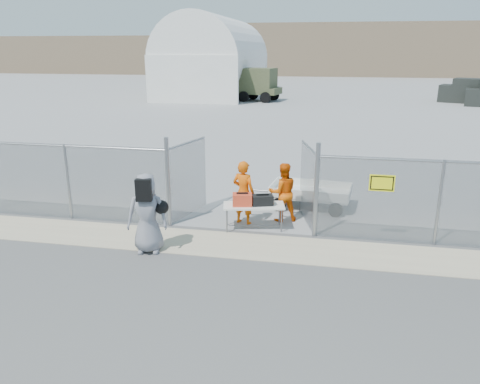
% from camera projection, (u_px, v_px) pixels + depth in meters
% --- Properties ---
extents(ground, '(160.00, 160.00, 0.00)m').
position_uv_depth(ground, '(224.00, 262.00, 10.86)').
color(ground, '#3E3E3E').
extents(tarmac_inside, '(160.00, 80.00, 0.01)m').
position_uv_depth(tarmac_inside, '(311.00, 94.00, 50.26)').
color(tarmac_inside, gray).
rests_on(tarmac_inside, ground).
extents(dirt_strip, '(44.00, 1.60, 0.01)m').
position_uv_depth(dirt_strip, '(232.00, 245.00, 11.80)').
color(dirt_strip, '#C6B795').
rests_on(dirt_strip, ground).
extents(distant_hills, '(140.00, 6.00, 9.00)m').
position_uv_depth(distant_hills, '(351.00, 50.00, 81.80)').
color(distant_hills, '#7F684F').
rests_on(distant_hills, ground).
extents(chain_link_fence, '(40.00, 0.20, 2.20)m').
position_uv_depth(chain_link_fence, '(240.00, 192.00, 12.42)').
color(chain_link_fence, gray).
rests_on(chain_link_fence, ground).
extents(quonset_hangar, '(9.00, 18.00, 8.00)m').
position_uv_depth(quonset_hangar, '(216.00, 56.00, 49.04)').
color(quonset_hangar, white).
rests_on(quonset_hangar, ground).
extents(folding_table, '(1.75, 1.01, 0.70)m').
position_uv_depth(folding_table, '(254.00, 217.00, 12.76)').
color(folding_table, white).
rests_on(folding_table, ground).
extents(orange_bag, '(0.57, 0.44, 0.32)m').
position_uv_depth(orange_bag, '(242.00, 200.00, 12.56)').
color(orange_bag, '#E44425').
rests_on(orange_bag, folding_table).
extents(black_duffel, '(0.64, 0.49, 0.27)m').
position_uv_depth(black_duffel, '(262.00, 200.00, 12.61)').
color(black_duffel, black).
rests_on(black_duffel, folding_table).
extents(security_worker_left, '(0.77, 0.62, 1.82)m').
position_uv_depth(security_worker_left, '(244.00, 193.00, 13.01)').
color(security_worker_left, '#E55907').
rests_on(security_worker_left, ground).
extents(security_worker_right, '(0.99, 0.88, 1.70)m').
position_uv_depth(security_worker_right, '(283.00, 192.00, 13.24)').
color(security_worker_right, '#E55907').
rests_on(security_worker_right, ground).
extents(visitor, '(1.06, 0.80, 1.96)m').
position_uv_depth(visitor, '(147.00, 213.00, 11.17)').
color(visitor, gray).
rests_on(visitor, ground).
extents(utility_trailer, '(3.30, 1.97, 0.76)m').
position_uv_depth(utility_trailer, '(311.00, 195.00, 14.53)').
color(utility_trailer, white).
rests_on(utility_trailer, ground).
extents(military_truck, '(6.65, 3.57, 3.01)m').
position_uv_depth(military_truck, '(247.00, 84.00, 43.95)').
color(military_truck, '#4C5232').
rests_on(military_truck, ground).
extents(parked_vehicle_mid, '(5.13, 3.76, 2.12)m').
position_uv_depth(parked_vehicle_mid, '(468.00, 91.00, 42.21)').
color(parked_vehicle_mid, '#242724').
rests_on(parked_vehicle_mid, ground).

